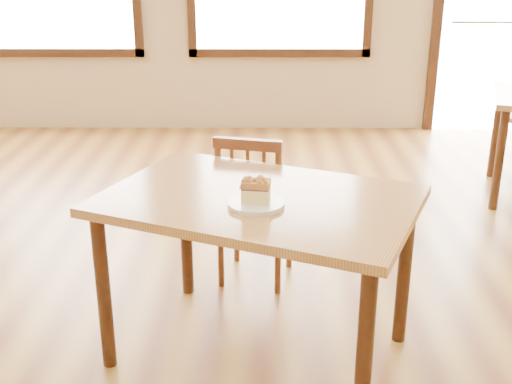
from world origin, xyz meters
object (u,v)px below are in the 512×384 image
cafe_table_main (259,217)px  plate (256,204)px  cake_slice (256,189)px  cafe_chair_main (254,207)px

cafe_table_main → plate: (-0.01, -0.11, 0.10)m
cafe_table_main → cake_slice: (-0.01, -0.11, 0.16)m
cafe_chair_main → plate: cafe_chair_main is taller
cafe_chair_main → cake_slice: size_ratio=6.51×
plate → cake_slice: cake_slice is taller
cafe_table_main → cake_slice: cake_slice is taller
cafe_table_main → cafe_chair_main: (-0.02, 0.68, -0.23)m
cafe_table_main → plate: 0.15m
cafe_chair_main → cake_slice: 0.88m
cafe_chair_main → cake_slice: cake_slice is taller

